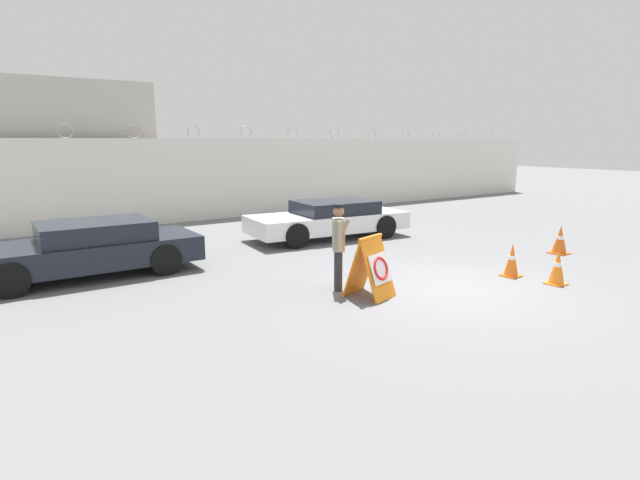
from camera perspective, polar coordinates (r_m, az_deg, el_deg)
The scene contains 10 objects.
ground_plane at distance 10.34m, azimuth 14.59°, elevation -5.30°, with size 90.00×90.00×0.00m, color slate.
perimeter_wall at distance 19.22m, azimuth -11.10°, elevation 6.90°, with size 36.00×0.30×3.42m.
building_block at distance 21.17m, azimuth -28.97°, elevation 8.70°, with size 6.67×5.46×4.89m.
barricade_sign at distance 9.34m, azimuth 5.98°, elevation -3.09°, with size 0.89×0.94×1.16m.
security_guard at distance 9.67m, azimuth 2.14°, elevation -0.35°, with size 0.59×0.56×1.70m.
traffic_cone_near at distance 11.24m, azimuth 25.50°, elevation -2.82°, with size 0.36×0.36×0.73m.
traffic_cone_mid at distance 14.33m, azimuth 25.74°, elevation 0.01°, with size 0.43×0.43×0.74m.
traffic_cone_far at distance 11.51m, azimuth 21.08°, elevation -2.17°, with size 0.35×0.35×0.73m.
parked_car_front_coupe at distance 11.85m, azimuth -25.00°, elevation -0.87°, with size 4.67×1.93×1.18m.
parked_car_rear_sedan at distance 14.98m, azimuth 1.08°, elevation 2.45°, with size 4.92×2.28×1.12m.
Camera 1 is at (-7.53, -6.47, 2.89)m, focal length 28.00 mm.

